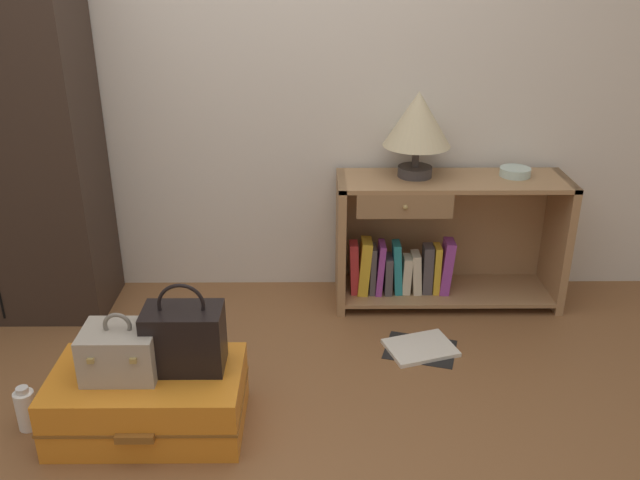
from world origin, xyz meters
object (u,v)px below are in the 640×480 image
(bowl, at_px, (515,172))
(suitcase_large, at_px, (149,400))
(open_book_on_floor, at_px, (420,348))
(bookshelf, at_px, (437,242))
(handbag, at_px, (184,337))
(bottle, at_px, (26,409))
(train_case, at_px, (121,351))
(table_lamp, at_px, (418,122))

(bowl, relative_size, suitcase_large, 0.21)
(suitcase_large, bearing_deg, open_book_on_floor, 25.27)
(bookshelf, xyz_separation_m, bowl, (0.37, 0.02, 0.37))
(bowl, bearing_deg, bookshelf, -176.37)
(bowl, bearing_deg, suitcase_large, -147.17)
(bowl, relative_size, handbag, 0.43)
(bookshelf, relative_size, bottle, 6.18)
(bookshelf, bearing_deg, train_case, -142.58)
(open_book_on_floor, bearing_deg, handbag, -153.44)
(bowl, distance_m, handbag, 1.83)
(handbag, bearing_deg, bottle, -175.69)
(bookshelf, height_order, bowl, bowl)
(handbag, distance_m, bottle, 0.69)
(train_case, height_order, bottle, train_case)
(bowl, xyz_separation_m, train_case, (-1.72, -1.06, -0.35))
(open_book_on_floor, bearing_deg, train_case, -156.25)
(table_lamp, distance_m, bottle, 2.12)
(train_case, bearing_deg, table_lamp, 40.86)
(suitcase_large, bearing_deg, bookshelf, 39.16)
(bookshelf, relative_size, handbag, 3.23)
(bookshelf, bearing_deg, open_book_on_floor, -105.30)
(suitcase_large, height_order, open_book_on_floor, suitcase_large)
(train_case, xyz_separation_m, bottle, (-0.40, -0.00, -0.26))
(train_case, xyz_separation_m, open_book_on_floor, (1.21, 0.53, -0.34))
(table_lamp, xyz_separation_m, train_case, (-1.22, -1.05, -0.61))
(train_case, relative_size, open_book_on_floor, 0.73)
(bookshelf, distance_m, table_lamp, 0.64)
(bookshelf, relative_size, table_lamp, 2.73)
(table_lamp, relative_size, open_book_on_floor, 1.12)
(bookshelf, distance_m, handbag, 1.50)
(table_lamp, distance_m, train_case, 1.72)
(table_lamp, relative_size, bowl, 2.78)
(bookshelf, xyz_separation_m, suitcase_large, (-1.27, -1.03, -0.20))
(handbag, height_order, bottle, handbag)
(table_lamp, bearing_deg, train_case, -139.14)
(train_case, bearing_deg, bookshelf, 37.42)
(table_lamp, relative_size, handbag, 1.18)
(bookshelf, bearing_deg, table_lamp, 170.59)
(suitcase_large, distance_m, train_case, 0.23)
(bookshelf, relative_size, train_case, 4.17)
(open_book_on_floor, bearing_deg, bottle, -161.49)
(handbag, bearing_deg, bookshelf, 41.50)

